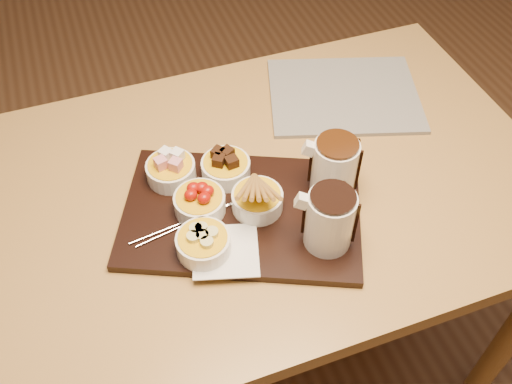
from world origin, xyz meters
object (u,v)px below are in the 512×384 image
object	(u,v)px
bowl_strawberries	(200,203)
dining_table	(264,209)
pitcher_dark_chocolate	(330,220)
pitcher_milk_chocolate	(334,168)
newspaper	(344,95)
serving_board	(242,213)

from	to	relation	value
bowl_strawberries	dining_table	bearing A→B (deg)	17.99
pitcher_dark_chocolate	pitcher_milk_chocolate	distance (m)	0.13
bowl_strawberries	newspaper	world-z (taller)	bowl_strawberries
pitcher_dark_chocolate	pitcher_milk_chocolate	bearing A→B (deg)	85.60
dining_table	newspaper	bearing A→B (deg)	34.22
serving_board	pitcher_milk_chocolate	size ratio (longest dim) A/B	3.82
dining_table	pitcher_dark_chocolate	xyz separation A→B (m)	(0.05, -0.20, 0.18)
dining_table	serving_board	bearing A→B (deg)	-134.80
dining_table	newspaper	size ratio (longest dim) A/B	3.43
pitcher_dark_chocolate	newspaper	xyz separation A→B (m)	(0.22, 0.38, -0.07)
pitcher_dark_chocolate	pitcher_milk_chocolate	size ratio (longest dim) A/B	1.00
pitcher_dark_chocolate	newspaper	distance (m)	0.45
bowl_strawberries	pitcher_milk_chocolate	size ratio (longest dim) A/B	0.83
bowl_strawberries	newspaper	size ratio (longest dim) A/B	0.29
pitcher_dark_chocolate	newspaper	bearing A→B (deg)	84.20
dining_table	bowl_strawberries	world-z (taller)	bowl_strawberries
serving_board	newspaper	xyz separation A→B (m)	(0.35, 0.26, -0.00)
pitcher_milk_chocolate	bowl_strawberries	bearing A→B (deg)	-163.61
bowl_strawberries	pitcher_milk_chocolate	xyz separation A→B (m)	(0.26, -0.04, 0.04)
pitcher_dark_chocolate	pitcher_milk_chocolate	world-z (taller)	same
serving_board	bowl_strawberries	world-z (taller)	bowl_strawberries
dining_table	pitcher_milk_chocolate	distance (m)	0.23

